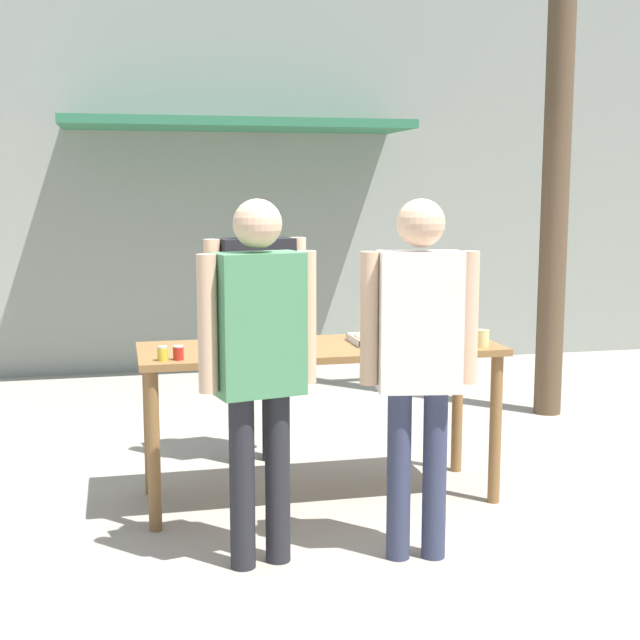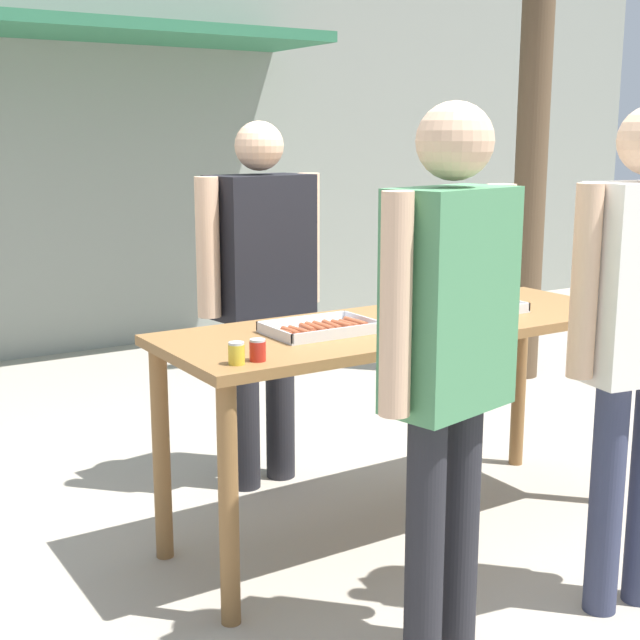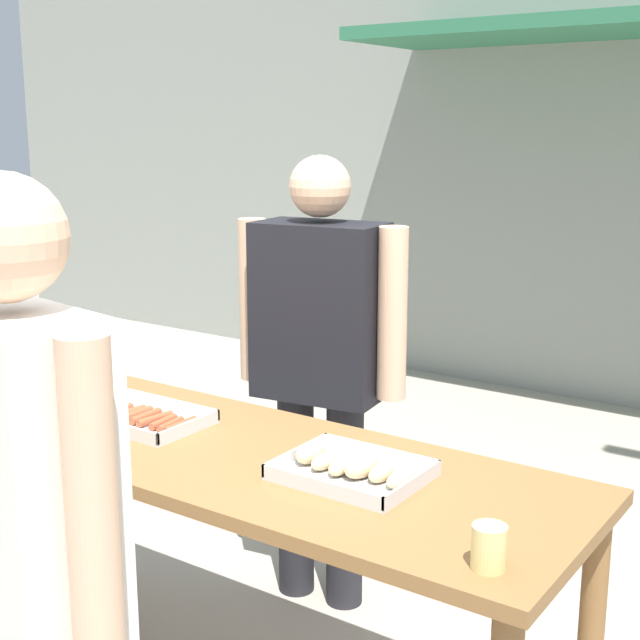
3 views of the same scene
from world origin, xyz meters
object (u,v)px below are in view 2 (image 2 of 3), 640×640
person_server_behind_table (261,276)px  beer_cup (600,298)px  condiment_jar_ketchup (258,350)px  person_customer_holding_hotdog (449,340)px  food_tray_sausages (320,329)px  person_customer_with_cup (640,317)px  food_tray_buns (472,306)px  condiment_jar_mustard (236,353)px

person_server_behind_table → beer_cup: bearing=-49.6°
beer_cup → person_server_behind_table: (-1.15, 1.03, 0.06)m
condiment_jar_ketchup → person_customer_holding_hotdog: bearing=-60.4°
food_tray_sausages → person_customer_holding_hotdog: bearing=-95.5°
person_customer_with_cup → food_tray_sausages: bearing=-45.1°
food_tray_sausages → food_tray_buns: size_ratio=1.10×
food_tray_buns → food_tray_sausages: bearing=-179.9°
beer_cup → person_customer_with_cup: 0.94m
beer_cup → person_customer_with_cup: bearing=-131.9°
person_customer_with_cup → condiment_jar_mustard: bearing=-20.7°
condiment_jar_mustard → food_tray_buns: bearing=11.7°
condiment_jar_ketchup → person_customer_with_cup: bearing=-32.0°
food_tray_sausages → food_tray_buns: 0.79m
condiment_jar_mustard → person_customer_holding_hotdog: size_ratio=0.04×
food_tray_buns → condiment_jar_mustard: (-1.29, -0.27, 0.01)m
food_tray_buns → person_server_behind_table: (-0.63, 0.77, 0.09)m
beer_cup → person_customer_with_cup: (-0.63, -0.70, 0.10)m
person_customer_holding_hotdog → food_tray_buns: bearing=-147.7°
food_tray_buns → beer_cup: 0.58m
food_tray_sausages → person_server_behind_table: (0.16, 0.77, 0.09)m
food_tray_sausages → person_customer_with_cup: bearing=-54.4°
food_tray_buns → person_server_behind_table: person_server_behind_table is taller
condiment_jar_mustard → person_customer_with_cup: 1.38m
person_customer_holding_hotdog → condiment_jar_mustard: bearing=-67.1°
food_tray_buns → person_customer_holding_hotdog: 1.23m
food_tray_buns → beer_cup: size_ratio=3.86×
condiment_jar_mustard → beer_cup: size_ratio=0.78×
person_customer_with_cup → person_server_behind_table: bearing=-63.7°
person_server_behind_table → person_customer_with_cup: size_ratio=0.98×
condiment_jar_mustard → beer_cup: beer_cup is taller
food_tray_sausages → beer_cup: (1.31, -0.26, 0.03)m
condiment_jar_mustard → condiment_jar_ketchup: same height
condiment_jar_ketchup → person_customer_holding_hotdog: person_customer_holding_hotdog is taller
person_customer_holding_hotdog → food_tray_sausages: bearing=-107.9°
condiment_jar_ketchup → person_server_behind_table: 1.19m
person_server_behind_table → condiment_jar_mustard: bearing=-130.3°
food_tray_buns → beer_cup: beer_cup is taller
beer_cup → food_tray_buns: bearing=153.7°
condiment_jar_mustard → person_customer_with_cup: (1.19, -0.69, 0.12)m
food_tray_sausages → condiment_jar_mustard: (-0.50, -0.27, 0.02)m
food_tray_buns → person_customer_with_cup: person_customer_with_cup is taller
beer_cup → person_server_behind_table: bearing=138.2°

